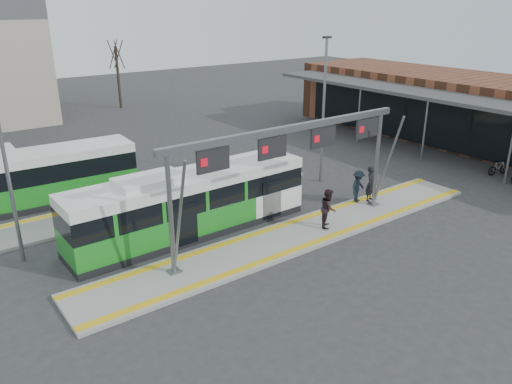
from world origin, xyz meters
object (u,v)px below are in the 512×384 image
Objects in this scene: passenger_b at (328,208)px; passenger_c at (358,186)px; passenger_a at (371,184)px; gantry at (293,148)px; hero_bus at (190,204)px.

passenger_b reaches higher than passenger_c.
passenger_a is 1.02× the size of passenger_b.
passenger_c is at bearing 8.80° from gantry.
passenger_b is at bearing 173.44° from passenger_a.
passenger_a is at bearing -28.39° from passenger_b.
gantry reaches higher than hero_bus.
gantry reaches higher than passenger_b.
passenger_b is 1.07× the size of passenger_c.
passenger_a is 0.74m from passenger_c.
gantry is at bearing 171.86° from passenger_c.
passenger_c is at bearing -21.73° from passenger_b.
hero_bus is at bearing 144.73° from passenger_a.
passenger_b is at bearing -176.23° from passenger_c.
passenger_a is at bearing -39.92° from passenger_c.
passenger_b is (5.53, -3.62, -0.38)m from hero_bus.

